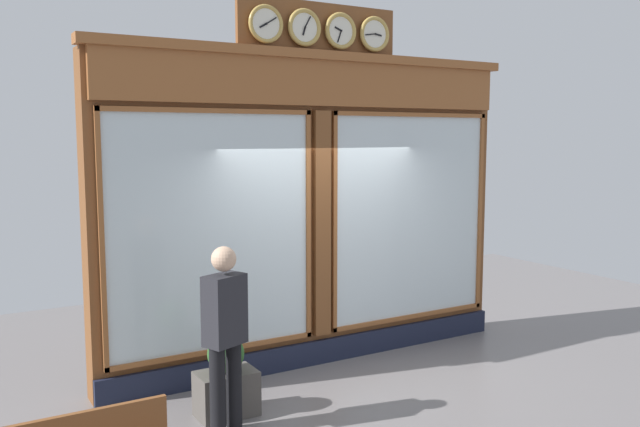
# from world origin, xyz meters

# --- Properties ---
(shop_facade) EXTENTS (5.23, 0.42, 4.09)m
(shop_facade) POSITION_xyz_m (-0.00, -0.13, 1.81)
(shop_facade) COLOR brown
(shop_facade) RESTS_ON ground_plane
(pedestrian) EXTENTS (0.42, 0.34, 1.69)m
(pedestrian) POSITION_xyz_m (1.67, 1.18, 0.93)
(pedestrian) COLOR black
(pedestrian) RESTS_ON ground_plane
(planter_box) EXTENTS (0.56, 0.36, 0.43)m
(planter_box) POSITION_xyz_m (1.51, 0.82, 0.21)
(planter_box) COLOR #4C4742
(planter_box) RESTS_ON ground_plane
(planter_shrub) EXTENTS (0.35, 0.35, 0.35)m
(planter_shrub) POSITION_xyz_m (1.51, 0.82, 0.60)
(planter_shrub) COLOR #285623
(planter_shrub) RESTS_ON planter_box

